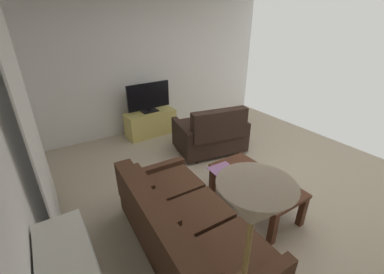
# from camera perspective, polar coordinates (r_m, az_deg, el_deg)

# --- Properties ---
(ground_plane) EXTENTS (5.63, 5.00, 0.01)m
(ground_plane) POSITION_cam_1_polar(r_m,az_deg,el_deg) (3.74, 12.86, -11.13)
(ground_plane) COLOR #B7A88E
(wall_back) EXTENTS (5.63, 0.12, 2.60)m
(wall_back) POSITION_cam_1_polar(r_m,az_deg,el_deg) (2.22, -35.71, -3.51)
(wall_back) COLOR white
(wall_back) RESTS_ON ground
(wall_right) EXTENTS (0.12, 5.00, 2.60)m
(wall_right) POSITION_cam_1_polar(r_m,az_deg,el_deg) (5.40, -7.72, 15.95)
(wall_right) COLOR white
(wall_right) RESTS_ON ground
(vertical_blinds) EXTENTS (1.98, 0.10, 2.45)m
(vertical_blinds) POSITION_cam_1_polar(r_m,az_deg,el_deg) (2.48, -33.89, 5.67)
(vertical_blinds) COLOR white
(sofa_main) EXTENTS (1.85, 0.93, 0.78)m
(sofa_main) POSITION_cam_1_polar(r_m,az_deg,el_deg) (2.60, -2.20, -20.17)
(sofa_main) COLOR black
(sofa_main) RESTS_ON ground
(loveseat_near) EXTENTS (1.02, 1.28, 0.88)m
(loveseat_near) POSITION_cam_1_polar(r_m,az_deg,el_deg) (4.38, 4.44, 0.95)
(loveseat_near) COLOR black
(loveseat_near) RESTS_ON ground
(coffee_table) EXTENTS (1.14, 0.58, 0.44)m
(coffee_table) POSITION_cam_1_polar(r_m,az_deg,el_deg) (3.19, 14.26, -10.15)
(coffee_table) COLOR #4C2819
(coffee_table) RESTS_ON ground
(floor_lamp) EXTENTS (0.33, 0.33, 1.61)m
(floor_lamp) POSITION_cam_1_polar(r_m,az_deg,el_deg) (1.19, 13.25, -20.03)
(floor_lamp) COLOR olive
(floor_lamp) RESTS_ON ground
(tv_stand) EXTENTS (0.48, 1.02, 0.50)m
(tv_stand) POSITION_cam_1_polar(r_m,az_deg,el_deg) (5.16, -9.48, 3.22)
(tv_stand) COLOR #D8C666
(tv_stand) RESTS_ON ground
(flat_tv) EXTENTS (0.22, 0.89, 0.58)m
(flat_tv) POSITION_cam_1_polar(r_m,az_deg,el_deg) (4.98, -9.93, 9.05)
(flat_tv) COLOR black
(flat_tv) RESTS_ON tv_stand
(book_stack) EXTENTS (0.30, 0.33, 0.11)m
(book_stack) POSITION_cam_1_polar(r_m,az_deg,el_deg) (3.05, 19.06, -9.87)
(book_stack) COLOR #337F51
(book_stack) RESTS_ON coffee_table
(tv_remote) EXTENTS (0.08, 0.17, 0.02)m
(tv_remote) POSITION_cam_1_polar(r_m,az_deg,el_deg) (3.11, 14.47, -9.48)
(tv_remote) COLOR black
(tv_remote) RESTS_ON coffee_table
(loose_magazine) EXTENTS (0.24, 0.32, 0.01)m
(loose_magazine) POSITION_cam_1_polar(r_m,az_deg,el_deg) (3.24, 6.79, -7.24)
(loose_magazine) COLOR #996699
(loose_magazine) RESTS_ON coffee_table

